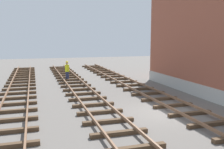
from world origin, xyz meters
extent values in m
plane|color=#605B56|center=(0.00, 0.00, 0.00)|extent=(80.00, 80.00, 0.00)
cube|color=#4C3826|center=(1.13, -2.55, 0.09)|extent=(2.50, 0.24, 0.18)
cube|color=#4C3826|center=(1.13, -0.85, 0.09)|extent=(2.50, 0.24, 0.18)
cube|color=#4C3826|center=(1.13, 0.85, 0.09)|extent=(2.50, 0.24, 0.18)
cube|color=#4C3826|center=(1.13, 2.55, 0.09)|extent=(2.50, 0.24, 0.18)
cube|color=#4C3826|center=(1.13, 4.24, 0.09)|extent=(2.50, 0.24, 0.18)
cube|color=#4C3826|center=(1.13, 5.94, 0.09)|extent=(2.50, 0.24, 0.18)
cube|color=#4C3826|center=(1.13, 7.64, 0.09)|extent=(2.50, 0.24, 0.18)
cube|color=#4C3826|center=(1.13, 9.33, 0.09)|extent=(2.50, 0.24, 0.18)
cube|color=#4C3826|center=(1.13, 11.03, 0.09)|extent=(2.50, 0.24, 0.18)
cube|color=#4C3826|center=(1.13, 12.73, 0.09)|extent=(2.50, 0.24, 0.18)
cube|color=#4C3826|center=(1.13, 14.42, 0.09)|extent=(2.50, 0.24, 0.18)
cube|color=#4C3826|center=(1.13, 16.12, 0.09)|extent=(2.50, 0.24, 0.18)
cube|color=#4C3826|center=(1.13, 17.82, 0.09)|extent=(2.50, 0.24, 0.18)
cube|color=#4C3826|center=(1.13, 19.51, 0.09)|extent=(2.50, 0.24, 0.18)
cube|color=#4C3826|center=(1.13, 21.21, 0.09)|extent=(2.50, 0.24, 0.18)
cube|color=#4C3826|center=(1.13, 22.91, 0.09)|extent=(2.50, 0.24, 0.18)
cube|color=brown|center=(0.41, 0.00, 0.25)|extent=(0.08, 47.51, 0.14)
cube|color=brown|center=(1.85, 0.00, 0.25)|extent=(0.08, 47.51, 0.14)
cube|color=#4C3826|center=(-3.29, -3.96, 0.09)|extent=(2.50, 0.24, 0.18)
cube|color=#4C3826|center=(-3.29, -2.38, 0.09)|extent=(2.50, 0.24, 0.18)
cube|color=#4C3826|center=(-3.29, -0.79, 0.09)|extent=(2.50, 0.24, 0.18)
cube|color=#4C3826|center=(-3.29, 0.79, 0.09)|extent=(2.50, 0.24, 0.18)
cube|color=#4C3826|center=(-3.29, 2.38, 0.09)|extent=(2.50, 0.24, 0.18)
cube|color=#4C3826|center=(-3.29, 3.96, 0.09)|extent=(2.50, 0.24, 0.18)
cube|color=#4C3826|center=(-3.29, 5.54, 0.09)|extent=(2.50, 0.24, 0.18)
cube|color=#4C3826|center=(-3.29, 7.13, 0.09)|extent=(2.50, 0.24, 0.18)
cube|color=#4C3826|center=(-3.29, 8.71, 0.09)|extent=(2.50, 0.24, 0.18)
cube|color=#4C3826|center=(-3.29, 10.29, 0.09)|extent=(2.50, 0.24, 0.18)
cube|color=#4C3826|center=(-3.29, 11.88, 0.09)|extent=(2.50, 0.24, 0.18)
cube|color=#4C3826|center=(-3.29, 13.46, 0.09)|extent=(2.50, 0.24, 0.18)
cube|color=#4C3826|center=(-3.29, 15.05, 0.09)|extent=(2.50, 0.24, 0.18)
cube|color=#4C3826|center=(-3.29, 16.63, 0.09)|extent=(2.50, 0.24, 0.18)
cube|color=#4C3826|center=(-3.29, 18.21, 0.09)|extent=(2.50, 0.24, 0.18)
cube|color=#4C3826|center=(-3.29, 19.80, 0.09)|extent=(2.50, 0.24, 0.18)
cube|color=#4C3826|center=(-3.29, 21.38, 0.09)|extent=(2.50, 0.24, 0.18)
cube|color=#4C3826|center=(-3.29, 22.96, 0.09)|extent=(2.50, 0.24, 0.18)
cube|color=brown|center=(-4.01, 0.00, 0.25)|extent=(0.08, 47.51, 0.14)
cube|color=brown|center=(-2.57, 0.00, 0.25)|extent=(0.08, 47.51, 0.14)
cube|color=#4C3826|center=(-7.71, -2.38, 0.09)|extent=(2.50, 0.24, 0.18)
cube|color=#4C3826|center=(-7.71, -0.79, 0.09)|extent=(2.50, 0.24, 0.18)
cube|color=#4C3826|center=(-7.71, 0.79, 0.09)|extent=(2.50, 0.24, 0.18)
cube|color=#4C3826|center=(-7.71, 2.38, 0.09)|extent=(2.50, 0.24, 0.18)
cube|color=#4C3826|center=(-7.71, 3.96, 0.09)|extent=(2.50, 0.24, 0.18)
cube|color=#4C3826|center=(-7.71, 5.54, 0.09)|extent=(2.50, 0.24, 0.18)
cube|color=#4C3826|center=(-7.71, 7.13, 0.09)|extent=(2.50, 0.24, 0.18)
cube|color=#4C3826|center=(-7.71, 8.71, 0.09)|extent=(2.50, 0.24, 0.18)
cube|color=#4C3826|center=(-7.71, 10.29, 0.09)|extent=(2.50, 0.24, 0.18)
cube|color=#4C3826|center=(-7.71, 11.88, 0.09)|extent=(2.50, 0.24, 0.18)
cube|color=#4C3826|center=(-7.71, 13.46, 0.09)|extent=(2.50, 0.24, 0.18)
cube|color=#4C3826|center=(-7.71, 15.05, 0.09)|extent=(2.50, 0.24, 0.18)
cube|color=#4C3826|center=(-7.71, 16.63, 0.09)|extent=(2.50, 0.24, 0.18)
cube|color=#4C3826|center=(-7.71, 18.21, 0.09)|extent=(2.50, 0.24, 0.18)
cube|color=#4C3826|center=(-7.71, 19.80, 0.09)|extent=(2.50, 0.24, 0.18)
cube|color=#4C3826|center=(-7.71, 21.38, 0.09)|extent=(2.50, 0.24, 0.18)
cube|color=#4C3826|center=(-7.71, 22.96, 0.09)|extent=(2.50, 0.24, 0.18)
cube|color=brown|center=(-6.99, 0.00, 0.25)|extent=(0.08, 47.51, 0.14)
cube|color=#B2B2AD|center=(4.11, 1.37, 0.45)|extent=(0.08, 17.80, 0.90)
cylinder|color=#262D4C|center=(-3.55, 12.18, 0.42)|extent=(0.32, 0.32, 0.85)
cylinder|color=yellow|center=(-3.55, 12.18, 1.18)|extent=(0.40, 0.40, 0.65)
sphere|color=tan|center=(-3.55, 12.18, 1.62)|extent=(0.24, 0.24, 0.24)
sphere|color=yellow|center=(-3.55, 12.18, 1.76)|extent=(0.22, 0.22, 0.22)
camera|label=1|loc=(-6.59, -12.02, 4.02)|focal=41.07mm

